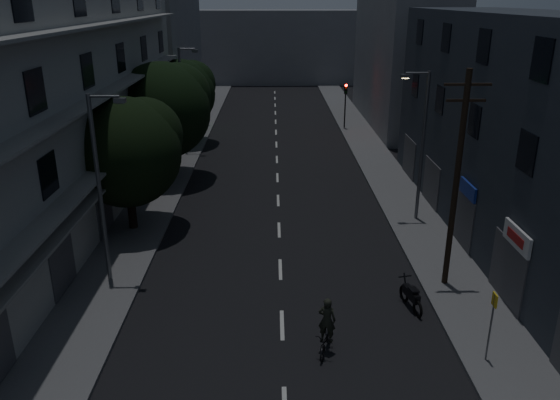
{
  "coord_description": "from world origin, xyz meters",
  "views": [
    {
      "loc": [
        -0.33,
        -11.16,
        11.61
      ],
      "look_at": [
        0.0,
        12.0,
        3.0
      ],
      "focal_mm": 35.0,
      "sensor_mm": 36.0,
      "label": 1
    }
  ],
  "objects_px": {
    "utility_pole": "(457,178)",
    "cyclist": "(326,334)",
    "bus_stop_sign": "(492,315)",
    "motorcycle": "(411,297)"
  },
  "relations": [
    {
      "from": "cyclist",
      "to": "motorcycle",
      "type": "bearing_deg",
      "value": 55.24
    },
    {
      "from": "motorcycle",
      "to": "utility_pole",
      "type": "bearing_deg",
      "value": 30.9
    },
    {
      "from": "motorcycle",
      "to": "cyclist",
      "type": "bearing_deg",
      "value": -154.47
    },
    {
      "from": "utility_pole",
      "to": "bus_stop_sign",
      "type": "relative_size",
      "value": 3.56
    },
    {
      "from": "cyclist",
      "to": "bus_stop_sign",
      "type": "bearing_deg",
      "value": 9.61
    },
    {
      "from": "bus_stop_sign",
      "to": "motorcycle",
      "type": "height_order",
      "value": "bus_stop_sign"
    },
    {
      "from": "bus_stop_sign",
      "to": "cyclist",
      "type": "xyz_separation_m",
      "value": [
        -5.32,
        0.74,
        -1.18
      ]
    },
    {
      "from": "utility_pole",
      "to": "cyclist",
      "type": "relative_size",
      "value": 4.26
    },
    {
      "from": "bus_stop_sign",
      "to": "cyclist",
      "type": "bearing_deg",
      "value": 172.13
    },
    {
      "from": "utility_pole",
      "to": "motorcycle",
      "type": "distance_m",
      "value": 5.09
    }
  ]
}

